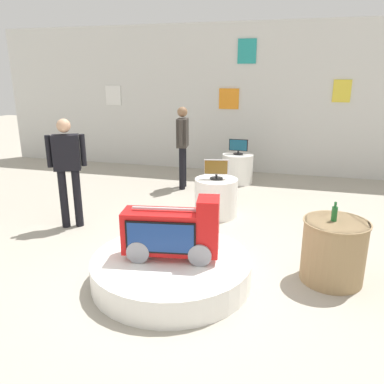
# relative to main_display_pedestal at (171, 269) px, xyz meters

# --- Properties ---
(ground_plane) EXTENTS (30.00, 30.00, 0.00)m
(ground_plane) POSITION_rel_main_display_pedestal_xyz_m (0.08, 0.09, -0.15)
(ground_plane) COLOR #A8A091
(back_wall_display) EXTENTS (12.62, 0.13, 3.37)m
(back_wall_display) POSITION_rel_main_display_pedestal_xyz_m (0.08, 5.40, 1.54)
(back_wall_display) COLOR silver
(back_wall_display) RESTS_ON ground
(main_display_pedestal) EXTENTS (1.79, 1.79, 0.30)m
(main_display_pedestal) POSITION_rel_main_display_pedestal_xyz_m (0.00, 0.00, 0.00)
(main_display_pedestal) COLOR white
(main_display_pedestal) RESTS_ON ground
(novelty_firetruck_tv) EXTENTS (1.08, 0.51, 0.71)m
(novelty_firetruck_tv) POSITION_rel_main_display_pedestal_xyz_m (0.02, -0.00, 0.44)
(novelty_firetruck_tv) COLOR gray
(novelty_firetruck_tv) RESTS_ON main_display_pedestal
(display_pedestal_left_rear) EXTENTS (0.66, 0.66, 0.63)m
(display_pedestal_left_rear) POSITION_rel_main_display_pedestal_xyz_m (0.08, 4.32, 0.16)
(display_pedestal_left_rear) COLOR white
(display_pedestal_left_rear) RESTS_ON ground
(tv_on_left_rear) EXTENTS (0.40, 0.20, 0.32)m
(tv_on_left_rear) POSITION_rel_main_display_pedestal_xyz_m (0.08, 4.31, 0.64)
(tv_on_left_rear) COLOR black
(tv_on_left_rear) RESTS_ON display_pedestal_left_rear
(display_pedestal_center_rear) EXTENTS (0.70, 0.70, 0.63)m
(display_pedestal_center_rear) POSITION_rel_main_display_pedestal_xyz_m (0.05, 2.22, 0.16)
(display_pedestal_center_rear) COLOR white
(display_pedestal_center_rear) RESTS_ON ground
(tv_on_center_rear) EXTENTS (0.40, 0.21, 0.32)m
(tv_on_center_rear) POSITION_rel_main_display_pedestal_xyz_m (0.04, 2.22, 0.64)
(tv_on_center_rear) COLOR black
(tv_on_center_rear) RESTS_ON display_pedestal_center_rear
(side_table_round) EXTENTS (0.72, 0.72, 0.72)m
(side_table_round) POSITION_rel_main_display_pedestal_xyz_m (1.75, 0.51, 0.22)
(side_table_round) COLOR #9E7F56
(side_table_round) RESTS_ON ground
(bottle_on_side_table) EXTENTS (0.06, 0.06, 0.22)m
(bottle_on_side_table) POSITION_rel_main_display_pedestal_xyz_m (1.71, 0.51, 0.66)
(bottle_on_side_table) COLOR #195926
(bottle_on_side_table) RESTS_ON side_table_round
(shopper_browsing_near_truck) EXTENTS (0.51, 0.35, 1.65)m
(shopper_browsing_near_truck) POSITION_rel_main_display_pedestal_xyz_m (-1.99, 1.17, 0.82)
(shopper_browsing_near_truck) COLOR black
(shopper_browsing_near_truck) RESTS_ON ground
(shopper_browsing_rear) EXTENTS (0.25, 0.56, 1.65)m
(shopper_browsing_rear) POSITION_rel_main_display_pedestal_xyz_m (-0.94, 3.63, 0.82)
(shopper_browsing_rear) COLOR black
(shopper_browsing_rear) RESTS_ON ground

